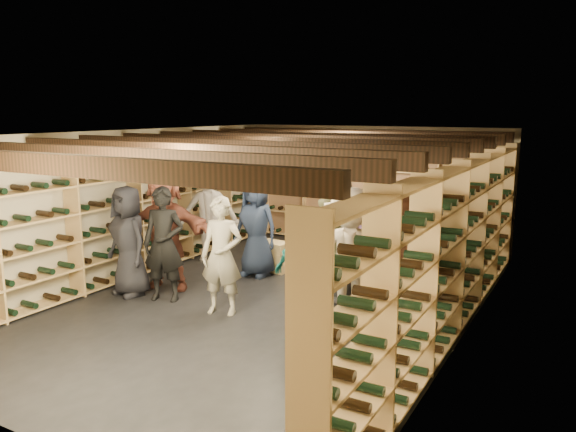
# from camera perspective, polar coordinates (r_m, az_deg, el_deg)

# --- Properties ---
(ground) EXTENTS (8.00, 8.00, 0.00)m
(ground) POSITION_cam_1_polar(r_m,az_deg,el_deg) (8.26, -1.87, -8.46)
(ground) COLOR black
(ground) RESTS_ON ground
(walls) EXTENTS (5.52, 8.02, 2.40)m
(walls) POSITION_cam_1_polar(r_m,az_deg,el_deg) (7.95, -1.93, -0.27)
(walls) COLOR #B6AB8E
(walls) RESTS_ON ground
(ceiling) EXTENTS (5.50, 8.00, 0.01)m
(ceiling) POSITION_cam_1_polar(r_m,az_deg,el_deg) (7.81, -1.98, 8.41)
(ceiling) COLOR beige
(ceiling) RESTS_ON walls
(ceiling_joists) EXTENTS (5.40, 7.12, 0.18)m
(ceiling_joists) POSITION_cam_1_polar(r_m,az_deg,el_deg) (7.82, -1.98, 7.38)
(ceiling_joists) COLOR black
(ceiling_joists) RESTS_ON ground
(wine_rack_left) EXTENTS (0.32, 7.50, 2.15)m
(wine_rack_left) POSITION_cam_1_polar(r_m,az_deg,el_deg) (9.54, -15.22, 0.45)
(wine_rack_left) COLOR tan
(wine_rack_left) RESTS_ON ground
(wine_rack_right) EXTENTS (0.32, 7.50, 2.15)m
(wine_rack_right) POSITION_cam_1_polar(r_m,az_deg,el_deg) (7.02, 16.33, -3.22)
(wine_rack_right) COLOR tan
(wine_rack_right) RESTS_ON ground
(wine_rack_back) EXTENTS (4.70, 0.30, 2.15)m
(wine_rack_back) POSITION_cam_1_polar(r_m,az_deg,el_deg) (11.37, 8.17, 2.32)
(wine_rack_back) COLOR tan
(wine_rack_back) RESTS_ON ground
(crate_stack_left) EXTENTS (0.53, 0.37, 0.51)m
(crate_stack_left) POSITION_cam_1_polar(r_m,az_deg,el_deg) (9.60, -1.39, -4.13)
(crate_stack_left) COLOR tan
(crate_stack_left) RESTS_ON ground
(crate_stack_right) EXTENTS (0.51, 0.35, 0.34)m
(crate_stack_right) POSITION_cam_1_polar(r_m,az_deg,el_deg) (9.11, 4.82, -5.54)
(crate_stack_right) COLOR tan
(crate_stack_right) RESTS_ON ground
(crate_loose) EXTENTS (0.57, 0.46, 0.17)m
(crate_loose) POSITION_cam_1_polar(r_m,az_deg,el_deg) (9.29, 14.19, -6.05)
(crate_loose) COLOR tan
(crate_loose) RESTS_ON ground
(person_0) EXTENTS (0.90, 0.69, 1.64)m
(person_0) POSITION_cam_1_polar(r_m,az_deg,el_deg) (8.59, -15.90, -2.45)
(person_0) COLOR black
(person_0) RESTS_ON ground
(person_1) EXTENTS (0.70, 0.58, 1.66)m
(person_1) POSITION_cam_1_polar(r_m,az_deg,el_deg) (8.22, -12.50, -2.81)
(person_1) COLOR black
(person_1) RESTS_ON ground
(person_2) EXTENTS (0.82, 0.66, 1.59)m
(person_2) POSITION_cam_1_polar(r_m,az_deg,el_deg) (7.61, 4.50, -3.92)
(person_2) COLOR brown
(person_2) RESTS_ON ground
(person_3) EXTENTS (1.31, 1.02, 1.78)m
(person_3) POSITION_cam_1_polar(r_m,az_deg,el_deg) (7.10, 6.26, -4.24)
(person_3) COLOR beige
(person_3) RESTS_ON ground
(person_4) EXTENTS (1.00, 0.63, 1.58)m
(person_4) POSITION_cam_1_polar(r_m,az_deg,el_deg) (6.55, 1.61, -6.34)
(person_4) COLOR #1A7878
(person_4) RESTS_ON ground
(person_5) EXTENTS (1.79, 0.99, 1.84)m
(person_5) POSITION_cam_1_polar(r_m,az_deg,el_deg) (8.73, -12.41, -1.39)
(person_5) COLOR brown
(person_5) RESTS_ON ground
(person_6) EXTENTS (0.81, 0.54, 1.64)m
(person_6) POSITION_cam_1_polar(r_m,az_deg,el_deg) (9.23, -3.27, -1.15)
(person_6) COLOR #1C263F
(person_6) RESTS_ON ground
(person_7) EXTENTS (0.66, 0.52, 1.60)m
(person_7) POSITION_cam_1_polar(r_m,az_deg,el_deg) (7.55, -6.75, -4.04)
(person_7) COLOR gray
(person_7) RESTS_ON ground
(person_8) EXTENTS (1.04, 0.92, 1.79)m
(person_8) POSITION_cam_1_polar(r_m,az_deg,el_deg) (6.67, 11.92, -5.33)
(person_8) COLOR #452315
(person_8) RESTS_ON ground
(person_9) EXTENTS (1.35, 1.11, 1.82)m
(person_9) POSITION_cam_1_polar(r_m,az_deg,el_deg) (10.22, -8.12, 0.45)
(person_9) COLOR #B4ABA4
(person_9) RESTS_ON ground
(person_11) EXTENTS (1.57, 0.96, 1.62)m
(person_11) POSITION_cam_1_polar(r_m,az_deg,el_deg) (8.59, 11.06, -2.29)
(person_11) COLOR #8D639A
(person_11) RESTS_ON ground
(person_12) EXTENTS (1.02, 0.84, 1.79)m
(person_12) POSITION_cam_1_polar(r_m,az_deg,el_deg) (8.12, 4.92, -2.26)
(person_12) COLOR #323236
(person_12) RESTS_ON ground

